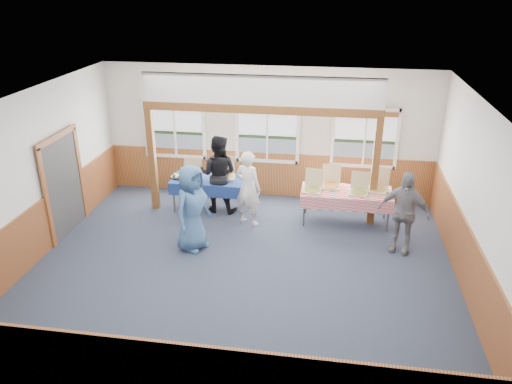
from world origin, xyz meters
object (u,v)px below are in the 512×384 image
table_left (210,182)px  woman_black (218,174)px  table_right (347,193)px  man_blue (192,208)px  woman_white (248,188)px  person_grey (403,212)px

table_left → woman_black: (0.21, -0.03, 0.21)m
table_right → man_blue: man_blue is taller
woman_white → woman_black: (-0.79, 0.57, 0.06)m
table_right → woman_white: 2.16m
woman_black → man_blue: size_ratio=1.03×
table_left → man_blue: 1.86m
man_blue → table_right: bearing=-38.3°
table_left → table_right: same height
table_left → man_blue: size_ratio=1.07×
man_blue → woman_white: bearing=-12.8°
person_grey → table_right: bearing=153.4°
table_left → person_grey: person_grey is taller
woman_black → table_left: bearing=-4.1°
man_blue → table_left: bearing=26.3°
man_blue → person_grey: (4.11, 0.55, -0.04)m
table_left → man_blue: bearing=-73.3°
table_left → woman_white: size_ratio=1.13×
woman_black → man_blue: bearing=91.3°
man_blue → person_grey: man_blue is taller
table_left → table_right: 3.13m
woman_black → man_blue: (-0.12, -1.81, -0.02)m
table_left → table_right: size_ratio=0.89×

